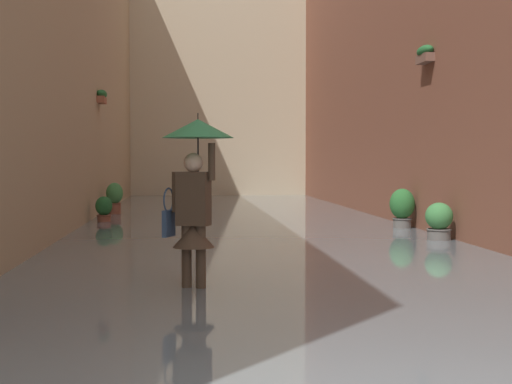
{
  "coord_description": "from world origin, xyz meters",
  "views": [
    {
      "loc": [
        1.31,
        3.9,
        1.63
      ],
      "look_at": [
        0.5,
        -5.01,
        1.24
      ],
      "focal_mm": 52.38,
      "sensor_mm": 36.0,
      "label": 1
    }
  ],
  "objects_px": {
    "person_wading": "(195,177)",
    "potted_plant_mid_right": "(115,198)",
    "potted_plant_far_right": "(104,210)",
    "potted_plant_far_left": "(439,223)",
    "potted_plant_mid_left": "(402,208)"
  },
  "relations": [
    {
      "from": "potted_plant_mid_left",
      "to": "potted_plant_mid_right",
      "type": "height_order",
      "value": "potted_plant_mid_left"
    },
    {
      "from": "potted_plant_mid_right",
      "to": "potted_plant_mid_left",
      "type": "bearing_deg",
      "value": 143.43
    },
    {
      "from": "person_wading",
      "to": "potted_plant_mid_right",
      "type": "distance_m",
      "value": 12.68
    },
    {
      "from": "potted_plant_far_right",
      "to": "potted_plant_mid_left",
      "type": "bearing_deg",
      "value": 160.74
    },
    {
      "from": "person_wading",
      "to": "potted_plant_far_left",
      "type": "xyz_separation_m",
      "value": [
        -4.66,
        -4.89,
        -0.98
      ]
    },
    {
      "from": "potted_plant_mid_left",
      "to": "potted_plant_mid_right",
      "type": "xyz_separation_m",
      "value": [
        6.83,
        -5.07,
        0.0
      ]
    },
    {
      "from": "person_wading",
      "to": "potted_plant_far_left",
      "type": "height_order",
      "value": "person_wading"
    },
    {
      "from": "potted_plant_far_right",
      "to": "potted_plant_mid_left",
      "type": "xyz_separation_m",
      "value": [
        -6.84,
        2.39,
        0.16
      ]
    },
    {
      "from": "potted_plant_far_right",
      "to": "potted_plant_mid_left",
      "type": "distance_m",
      "value": 7.24
    },
    {
      "from": "potted_plant_far_right",
      "to": "potted_plant_mid_left",
      "type": "height_order",
      "value": "potted_plant_mid_left"
    },
    {
      "from": "potted_plant_far_right",
      "to": "potted_plant_far_left",
      "type": "height_order",
      "value": "potted_plant_far_left"
    },
    {
      "from": "potted_plant_mid_left",
      "to": "potted_plant_mid_right",
      "type": "relative_size",
      "value": 1.0
    },
    {
      "from": "potted_plant_mid_right",
      "to": "person_wading",
      "type": "bearing_deg",
      "value": 99.82
    },
    {
      "from": "potted_plant_far_left",
      "to": "potted_plant_far_right",
      "type": "bearing_deg",
      "value": -35.67
    },
    {
      "from": "potted_plant_far_right",
      "to": "potted_plant_far_left",
      "type": "relative_size",
      "value": 0.89
    }
  ]
}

